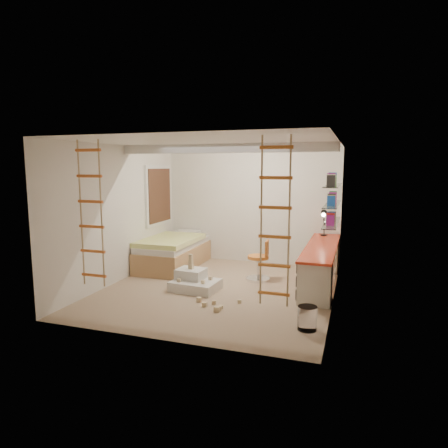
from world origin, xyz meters
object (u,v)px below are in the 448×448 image
(desk, at_px, (321,264))
(swivel_chair, at_px, (259,266))
(bed, at_px, (174,252))
(play_platform, at_px, (194,282))

(desk, height_order, swivel_chair, swivel_chair)
(swivel_chair, bearing_deg, bed, 167.88)
(swivel_chair, distance_m, play_platform, 1.37)
(bed, relative_size, swivel_chair, 2.53)
(swivel_chair, bearing_deg, desk, 3.69)
(desk, xyz_separation_m, bed, (-3.20, 0.36, -0.07))
(desk, xyz_separation_m, swivel_chair, (-1.16, -0.07, -0.11))
(bed, relative_size, play_platform, 2.35)
(desk, height_order, bed, desk)
(desk, bearing_deg, bed, 173.51)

